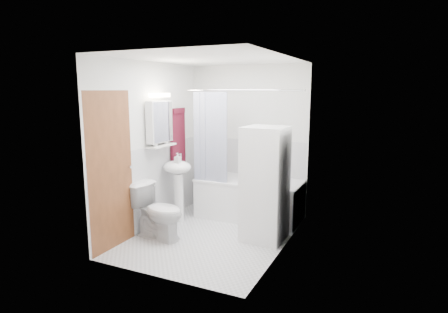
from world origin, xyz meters
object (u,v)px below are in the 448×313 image
at_px(bathtub, 249,197).
at_px(toilet, 158,211).
at_px(sink, 178,177).
at_px(washer_dryer, 265,184).

xyz_separation_m(bathtub, toilet, (-0.83, -1.29, 0.03)).
relative_size(sink, toilet, 1.38).
relative_size(sink, washer_dryer, 0.68).
bearing_deg(bathtub, washer_dryer, -55.54).
bearing_deg(sink, bathtub, 33.03).
height_order(sink, toilet, sink).
height_order(washer_dryer, toilet, washer_dryer).
relative_size(washer_dryer, toilet, 2.03).
relative_size(bathtub, toilet, 2.14).
height_order(bathtub, sink, sink).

